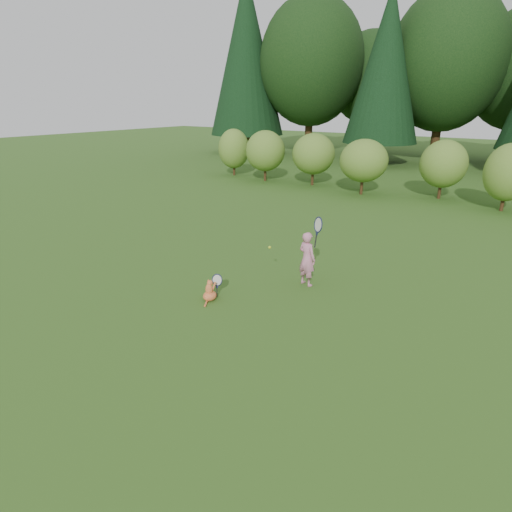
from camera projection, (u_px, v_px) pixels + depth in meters
The scene contains 6 objects.
ground at pixel (230, 292), 10.04m from camera, with size 100.00×100.00×0.00m, color #2B5818.
shrub_row at pixel (405, 166), 19.56m from camera, with size 28.00×3.00×2.80m, color olive, non-canonical shape.
woodland_backdrop at pixel (469, 41), 25.16m from camera, with size 48.00×10.00×15.00m, color black, non-canonical shape.
child at pixel (307, 258), 10.20m from camera, with size 0.78×0.52×2.00m.
cat at pixel (210, 289), 9.56m from camera, with size 0.37×0.70×0.67m.
tennis_ball at pixel (270, 247), 10.30m from camera, with size 0.07×0.07×0.07m.
Camera 1 is at (5.76, -7.13, 4.23)m, focal length 30.00 mm.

